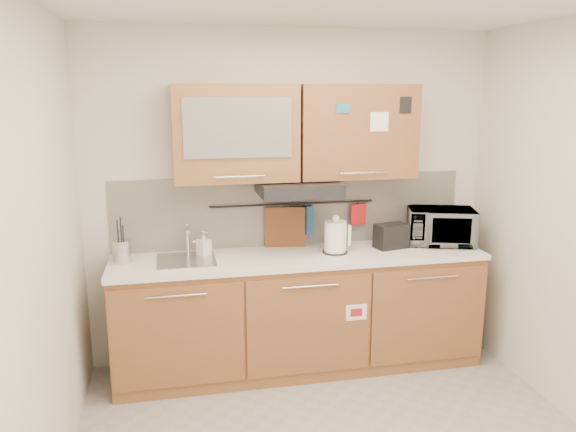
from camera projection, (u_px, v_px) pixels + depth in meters
name	position (u px, v px, depth m)	size (l,w,h in m)	color
wall_back	(292.00, 198.00, 4.46)	(3.20, 3.20, 0.00)	silver
wall_left	(34.00, 267.00, 2.71)	(3.00, 3.00, 0.00)	silver
base_cabinet	(300.00, 318.00, 4.36)	(2.80, 0.64, 0.88)	#A6643B
countertop	(300.00, 257.00, 4.25)	(2.82, 0.62, 0.04)	white
backsplash	(292.00, 210.00, 4.47)	(2.80, 0.02, 0.56)	silver
upper_cabinets	(296.00, 132.00, 4.17)	(1.82, 0.37, 0.70)	#A6643B
range_hood	(299.00, 188.00, 4.19)	(0.60, 0.46, 0.10)	black
sink	(186.00, 260.00, 4.09)	(0.42, 0.40, 0.26)	silver
utensil_rail	(293.00, 204.00, 4.42)	(0.02, 0.02, 1.30)	black
utensil_crock	(122.00, 251.00, 4.02)	(0.16, 0.16, 0.34)	silver
kettle	(336.00, 238.00, 4.27)	(0.21, 0.19, 0.30)	white
toaster	(391.00, 236.00, 4.41)	(0.28, 0.20, 0.19)	black
microwave	(441.00, 226.00, 4.52)	(0.52, 0.35, 0.29)	#999999
soap_bottle	(204.00, 244.00, 4.20)	(0.09, 0.09, 0.19)	#999999
cutting_board	(285.00, 231.00, 4.44)	(0.32, 0.02, 0.39)	brown
oven_mitt	(304.00, 220.00, 4.45)	(0.14, 0.03, 0.23)	#205493
dark_pouch	(298.00, 220.00, 4.44)	(0.14, 0.04, 0.22)	black
pot_holder	(358.00, 214.00, 4.54)	(0.14, 0.02, 0.17)	red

